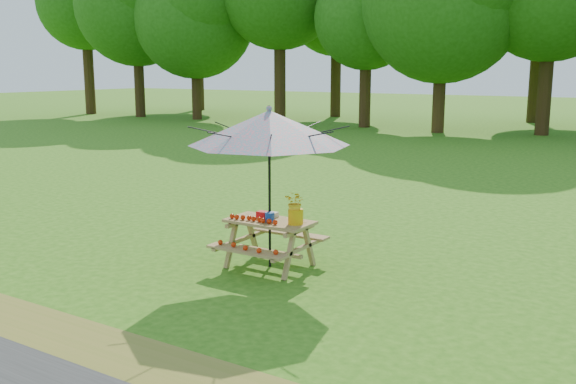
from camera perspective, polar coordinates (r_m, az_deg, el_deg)
The scene contains 6 objects.
ground at distance 10.06m, azimuth -13.61°, elevation -5.19°, with size 120.00×120.00×0.00m, color #2B6413.
picnic_table at distance 8.98m, azimuth -1.63°, elevation -4.66°, with size 1.20×1.32×0.67m.
patio_umbrella at distance 8.69m, azimuth -1.68°, elevation 5.71°, with size 2.55×2.55×2.25m.
produce_bins at distance 8.93m, azimuth -1.79°, elevation -2.12°, with size 0.34×0.38×0.13m.
tomatoes_row at distance 8.83m, azimuth -3.10°, elevation -2.41°, with size 0.77×0.13×0.07m, color red, non-canonical shape.
flower_bucket at distance 8.62m, azimuth 0.69°, elevation -1.31°, with size 0.30×0.26×0.45m.
Camera 1 is at (7.01, -6.68, 2.74)m, focal length 40.00 mm.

